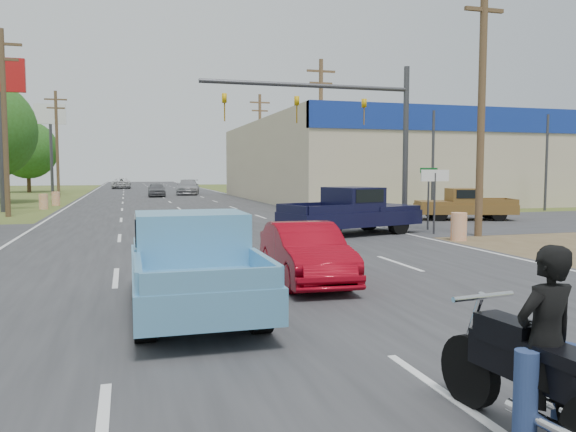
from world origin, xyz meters
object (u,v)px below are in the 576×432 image
object	(u,v)px
red_convertible	(306,253)
motorcycle	(551,391)
distant_car_silver	(188,187)
distant_car_white	(122,183)
rider	(545,353)
brown_pickup	(462,204)
blue_pickup	(191,261)
distant_car_grey	(157,190)
navy_pickup	(353,211)

from	to	relation	value
red_convertible	motorcycle	world-z (taller)	red_convertible
distant_car_silver	distant_car_white	world-z (taller)	distant_car_silver
motorcycle	distant_car_silver	distance (m)	55.50
rider	brown_pickup	distance (m)	24.33
red_convertible	blue_pickup	xyz separation A→B (m)	(-2.71, -1.80, 0.23)
motorcycle	distant_car_silver	world-z (taller)	distant_car_silver
rider	blue_pickup	xyz separation A→B (m)	(-2.45, 5.90, 0.02)
motorcycle	distant_car_silver	size ratio (longest dim) A/B	0.45
red_convertible	motorcycle	bearing A→B (deg)	-88.62
distant_car_grey	motorcycle	bearing A→B (deg)	-88.19
distant_car_grey	distant_car_silver	size ratio (longest dim) A/B	0.73
navy_pickup	distant_car_silver	xyz separation A→B (m)	(-2.20, 39.24, -0.14)
red_convertible	brown_pickup	bearing A→B (deg)	49.28
navy_pickup	distant_car_white	xyz separation A→B (m)	(-9.04, 62.38, -0.19)
rider	navy_pickup	bearing A→B (deg)	-113.63
blue_pickup	distant_car_grey	xyz separation A→B (m)	(1.75, 45.40, -0.20)
navy_pickup	distant_car_silver	size ratio (longest dim) A/B	1.09
rider	distant_car_grey	world-z (taller)	rider
rider	navy_pickup	distance (m)	16.86
red_convertible	brown_pickup	xyz separation A→B (m)	(12.54, 12.99, 0.16)
red_convertible	brown_pickup	world-z (taller)	brown_pickup
blue_pickup	motorcycle	bearing A→B (deg)	-67.26
navy_pickup	brown_pickup	xyz separation A→B (m)	(7.86, 4.57, -0.12)
distant_car_grey	rider	bearing A→B (deg)	-88.20
distant_car_white	motorcycle	bearing A→B (deg)	95.01
rider	distant_car_silver	distance (m)	55.43
distant_car_grey	blue_pickup	bearing A→B (deg)	-91.18
rider	distant_car_grey	xyz separation A→B (m)	(-0.70, 51.30, -0.19)
brown_pickup	motorcycle	bearing A→B (deg)	165.24
red_convertible	distant_car_silver	distance (m)	47.73
motorcycle	distant_car_white	distance (m)	78.68
red_convertible	blue_pickup	bearing A→B (deg)	-143.20
motorcycle	navy_pickup	distance (m)	16.93
rider	brown_pickup	world-z (taller)	rider
brown_pickup	distant_car_white	distance (m)	60.23
motorcycle	distant_car_grey	xyz separation A→B (m)	(-0.70, 51.37, 0.13)
red_convertible	distant_car_grey	xyz separation A→B (m)	(-0.96, 43.60, 0.03)
distant_car_silver	red_convertible	bearing A→B (deg)	-83.82
navy_pickup	distant_car_white	distance (m)	63.03
motorcycle	distant_car_silver	bearing A→B (deg)	80.58
brown_pickup	distant_car_grey	distance (m)	33.45
distant_car_white	brown_pickup	bearing A→B (deg)	108.31
motorcycle	distant_car_white	xyz separation A→B (m)	(-4.11, 78.58, 0.20)
rider	brown_pickup	size ratio (longest dim) A/B	0.34
red_convertible	navy_pickup	distance (m)	9.64
motorcycle	brown_pickup	bearing A→B (deg)	51.76
blue_pickup	rider	bearing A→B (deg)	-67.08
red_convertible	navy_pickup	world-z (taller)	navy_pickup
distant_car_grey	red_convertible	bearing A→B (deg)	-87.71
rider	distant_car_white	xyz separation A→B (m)	(-4.10, 78.50, -0.12)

